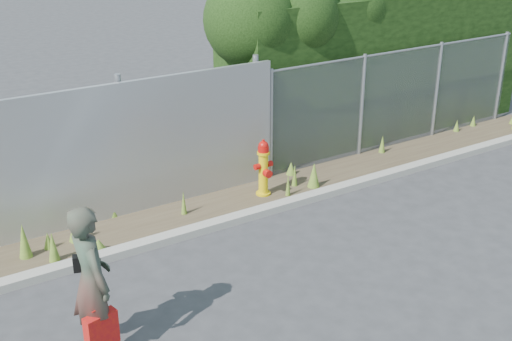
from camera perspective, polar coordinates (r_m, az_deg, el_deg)
name	(u,v)px	position (r m, az deg, el deg)	size (l,w,h in m)	color
ground	(328,264)	(9.19, 6.38, -8.22)	(80.00, 80.00, 0.00)	#313134
curb	(258,212)	(10.43, 0.20, -3.71)	(16.00, 0.22, 0.12)	gray
weed_strip	(219,202)	(10.71, -3.29, -2.80)	(16.00, 1.30, 0.54)	#433726
corrugated_fence	(26,170)	(9.90, -19.75, 0.00)	(8.50, 0.21, 2.30)	#A3A5A9
chainlink_fence	(401,97)	(13.50, 12.73, 6.36)	(6.50, 0.07, 2.05)	gray
hedge	(371,41)	(13.98, 10.19, 11.26)	(7.83, 2.04, 3.63)	black
fire_hydrant	(264,169)	(10.96, 0.67, 0.15)	(0.34, 0.31, 1.03)	yellow
woman	(92,281)	(7.30, -14.40, -9.48)	(0.65, 0.43, 1.80)	#0F6449
red_tote_bag	(101,330)	(7.41, -13.58, -13.60)	(0.37, 0.14, 0.48)	#A60916
black_shoulder_bag	(84,263)	(7.33, -15.01, -7.91)	(0.24, 0.10, 0.18)	black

